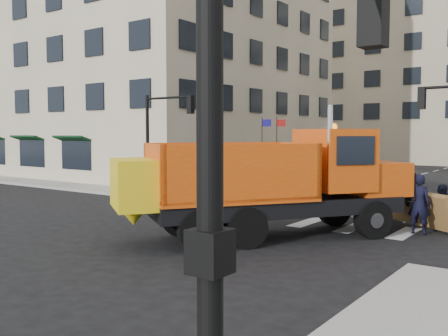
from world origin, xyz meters
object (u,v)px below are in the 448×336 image
Objects in this scene: plow_truck at (268,180)px; cop_c at (444,207)px; cop_a at (419,204)px; worker at (156,175)px; cop_b at (441,208)px.

plow_truck is 6.55m from cop_c.
worker is (-13.97, 1.91, 0.15)m from cop_a.
worker is at bearing 97.36° from plow_truck.
cop_c is (4.26, 4.86, -1.09)m from plow_truck.
plow_truck is at bearing 55.00° from cop_b.
cop_b reaches higher than cop_c.
cop_a is 1.11m from cop_b.
cop_c is at bearing -6.07° from plow_truck.
plow_truck is 5.20m from cop_a.
cop_b is 0.42m from cop_c.
plow_truck reaches higher than cop_c.
cop_a is (3.78, 3.46, -0.87)m from plow_truck.
cop_b is 1.02× the size of cop_c.
plow_truck is 11.54m from worker.
cop_b is 0.80× the size of worker.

